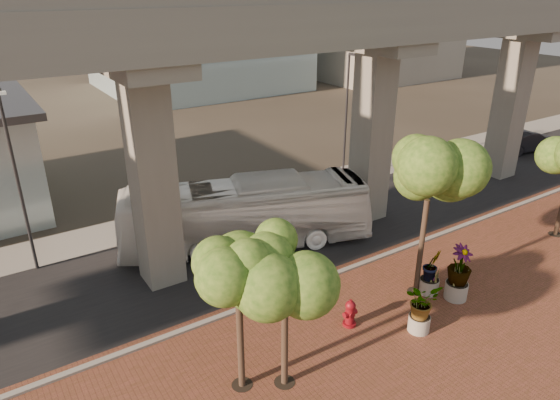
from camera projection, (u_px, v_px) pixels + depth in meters
ground at (299, 260)px, 23.72m from camera, size 160.00×160.00×0.00m
brick_plaza at (430, 357)px, 17.57m from camera, size 70.00×13.00×0.06m
asphalt_road at (277, 243)px, 25.25m from camera, size 90.00×8.00×0.04m
curb_strip at (325, 278)px, 22.15m from camera, size 70.00×0.25×0.16m
far_sidewalk at (226, 205)px, 29.47m from camera, size 90.00×3.00×0.06m
transit_viaduct at (276, 100)px, 22.33m from camera, size 72.00×5.60×12.40m
transit_bus at (246, 214)px, 24.39m from camera, size 12.51×6.71×3.41m
parked_car at (526, 141)px, 38.56m from camera, size 5.27×2.43×1.67m
fire_hydrant at (350, 313)px, 18.93m from camera, size 0.57×0.51×1.14m
planter_front at (422, 303)px, 18.38m from camera, size 1.81×1.81×2.00m
planter_right at (460, 267)px, 20.20m from camera, size 2.27×2.27×2.42m
planter_left at (431, 267)px, 20.68m from camera, size 1.84×1.84×2.02m
street_tree_far_west at (238, 277)px, 14.64m from camera, size 3.20×3.20×5.62m
street_tree_near_west at (285, 270)px, 14.68m from camera, size 3.13×3.13×5.75m
street_tree_near_east at (430, 176)px, 19.11m from camera, size 3.52×3.52×6.89m
streetlamp_west at (15, 170)px, 20.93m from camera, size 0.42×1.22×8.42m
streetlamp_east at (348, 108)px, 31.71m from camera, size 0.40×1.18×8.16m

